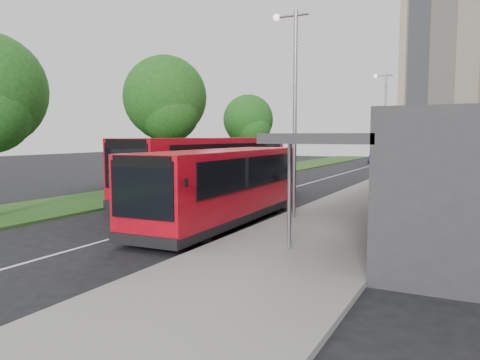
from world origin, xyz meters
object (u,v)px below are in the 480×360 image
object	(u,v)px
tree_far	(248,123)
lamp_post_far	(384,118)
bus_main	(222,186)
lamp_post_near	(293,101)
bollard	(389,174)
tree_mid	(165,103)
car_near	(382,162)
car_far	(374,158)
bus_second	(208,169)
litter_bin	(381,186)

from	to	relation	value
tree_far	lamp_post_far	xyz separation A→B (m)	(11.13, 0.95, 0.27)
lamp_post_far	bus_main	bearing A→B (deg)	-95.44
lamp_post_near	bollard	size ratio (longest dim) A/B	7.34
lamp_post_near	tree_mid	bearing A→B (deg)	147.64
tree_mid	bus_main	size ratio (longest dim) A/B	0.83
tree_mid	car_near	xyz separation A→B (m)	(8.49, 27.89, -4.84)
tree_far	car_near	bearing A→B (deg)	61.87
bus_main	car_far	world-z (taller)	bus_main
bus_second	car_far	world-z (taller)	bus_second
tree_mid	car_near	world-z (taller)	tree_mid
lamp_post_far	car_far	size ratio (longest dim) A/B	2.32
bollard	bus_main	bearing A→B (deg)	-99.63
lamp_post_near	bus_main	size ratio (longest dim) A/B	0.79
tree_mid	bollard	world-z (taller)	tree_mid
lamp_post_far	litter_bin	bearing A→B (deg)	-80.46
lamp_post_far	bus_main	distance (m)	22.26
litter_bin	lamp_post_far	bearing A→B (deg)	99.54
bus_main	car_far	xyz separation A→B (m)	(-2.70, 43.84, -0.89)
lamp_post_far	litter_bin	xyz separation A→B (m)	(1.84, -10.93, -4.14)
lamp_post_near	lamp_post_far	xyz separation A→B (m)	(0.00, 20.00, 0.00)
lamp_post_near	bus_second	bearing A→B (deg)	150.14
bus_main	tree_far	bearing A→B (deg)	111.46
tree_far	car_far	xyz separation A→B (m)	(6.34, 22.86, -3.88)
lamp_post_far	tree_mid	bearing A→B (deg)	-130.68
bus_main	litter_bin	bearing A→B (deg)	68.50
tree_mid	bollard	bearing A→B (deg)	37.91
bus_second	litter_bin	bearing A→B (deg)	42.37
bus_second	tree_far	bearing A→B (deg)	114.23
bus_main	litter_bin	xyz separation A→B (m)	(3.93, 11.00, -0.88)
lamp_post_far	litter_bin	world-z (taller)	lamp_post_far
bus_second	lamp_post_near	bearing A→B (deg)	-24.30
tree_mid	bus_second	xyz separation A→B (m)	(5.31, -3.71, -3.74)
bus_main	bollard	bearing A→B (deg)	78.52
tree_far	litter_bin	size ratio (longest dim) A/B	8.06
bus_second	lamp_post_far	bearing A→B (deg)	76.30
bus_second	car_near	size ratio (longest dim) A/B	3.53
bollard	car_near	size ratio (longest dim) A/B	0.33
tree_far	bus_second	xyz separation A→B (m)	(5.31, -15.71, -2.78)
car_near	car_far	world-z (taller)	car_far
litter_bin	bollard	xyz separation A→B (m)	(-0.80, 7.46, 0.12)
lamp_post_far	car_near	xyz separation A→B (m)	(-2.63, 14.94, -4.15)
lamp_post_far	car_far	distance (m)	22.81
tree_far	bus_main	world-z (taller)	tree_far
bollard	lamp_post_near	bearing A→B (deg)	-93.60
tree_far	bollard	xyz separation A→B (m)	(12.17, -2.52, -3.75)
tree_mid	bus_main	distance (m)	13.34
bus_second	bollard	xyz separation A→B (m)	(6.86, 13.19, -0.98)
car_near	litter_bin	bearing A→B (deg)	-60.39
tree_far	litter_bin	world-z (taller)	tree_far
litter_bin	car_far	distance (m)	33.50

